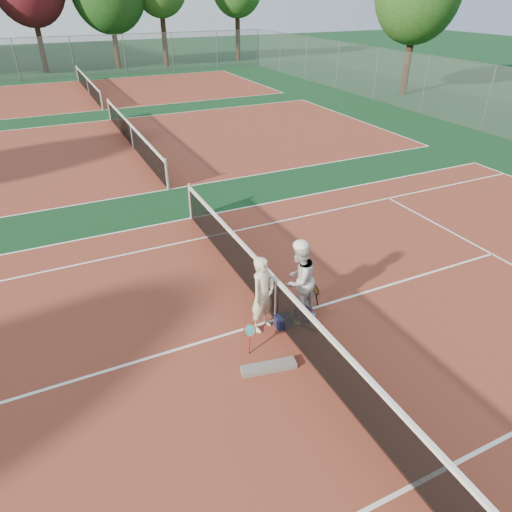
% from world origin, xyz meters
% --- Properties ---
extents(ground, '(130.00, 130.00, 0.00)m').
position_xyz_m(ground, '(0.00, 0.00, 0.00)').
color(ground, '#0D3218').
rests_on(ground, ground).
extents(court_main, '(23.77, 10.97, 0.01)m').
position_xyz_m(court_main, '(0.00, 0.00, 0.00)').
color(court_main, maroon).
rests_on(court_main, ground).
extents(court_far_a, '(23.77, 10.97, 0.01)m').
position_xyz_m(court_far_a, '(0.00, 13.50, 0.00)').
color(court_far_a, maroon).
rests_on(court_far_a, ground).
extents(court_far_b, '(23.77, 10.97, 0.01)m').
position_xyz_m(court_far_b, '(0.00, 27.00, 0.00)').
color(court_far_b, maroon).
rests_on(court_far_b, ground).
extents(net_main, '(0.10, 10.98, 1.02)m').
position_xyz_m(net_main, '(0.00, 0.00, 0.51)').
color(net_main, black).
rests_on(net_main, ground).
extents(net_far_a, '(0.10, 10.98, 1.02)m').
position_xyz_m(net_far_a, '(0.00, 13.50, 0.51)').
color(net_far_a, black).
rests_on(net_far_a, ground).
extents(net_far_b, '(0.10, 10.98, 1.02)m').
position_xyz_m(net_far_b, '(0.00, 27.00, 0.51)').
color(net_far_b, black).
rests_on(net_far_b, ground).
extents(fence_back, '(32.00, 0.06, 3.00)m').
position_xyz_m(fence_back, '(0.00, 34.00, 1.50)').
color(fence_back, slate).
rests_on(fence_back, ground).
extents(player_a, '(0.71, 0.62, 1.64)m').
position_xyz_m(player_a, '(-0.35, -0.10, 0.82)').
color(player_a, beige).
rests_on(player_a, ground).
extents(player_b, '(1.02, 0.94, 1.69)m').
position_xyz_m(player_b, '(0.53, 0.02, 0.84)').
color(player_b, silver).
rests_on(player_b, ground).
extents(racket_red, '(0.35, 0.33, 0.58)m').
position_xyz_m(racket_red, '(-0.86, -0.57, 0.29)').
color(racket_red, maroon).
rests_on(racket_red, ground).
extents(racket_black_held, '(0.20, 0.29, 0.59)m').
position_xyz_m(racket_black_held, '(0.97, 0.04, 0.30)').
color(racket_black_held, black).
rests_on(racket_black_held, ground).
extents(racket_spare, '(0.56, 0.65, 0.12)m').
position_xyz_m(racket_spare, '(0.28, -0.33, 0.06)').
color(racket_spare, black).
rests_on(racket_spare, ground).
extents(sports_bag_navy, '(0.34, 0.24, 0.27)m').
position_xyz_m(sports_bag_navy, '(0.05, -0.27, 0.14)').
color(sports_bag_navy, black).
rests_on(sports_bag_navy, ground).
extents(sports_bag_purple, '(0.35, 0.27, 0.26)m').
position_xyz_m(sports_bag_purple, '(0.50, -0.26, 0.13)').
color(sports_bag_purple, black).
rests_on(sports_bag_purple, ground).
extents(net_cover_canvas, '(1.04, 0.42, 0.11)m').
position_xyz_m(net_cover_canvas, '(-0.78, -1.23, 0.05)').
color(net_cover_canvas, '#67615D').
rests_on(net_cover_canvas, ground).
extents(water_bottle, '(0.09, 0.09, 0.30)m').
position_xyz_m(water_bottle, '(0.62, -0.48, 0.15)').
color(water_bottle, silver).
rests_on(water_bottle, ground).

